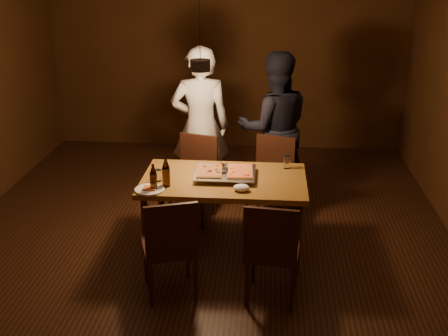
# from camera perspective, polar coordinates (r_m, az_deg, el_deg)

# --- Properties ---
(room_shell) EXTENTS (6.00, 6.00, 6.00)m
(room_shell) POSITION_cam_1_polar(r_m,az_deg,el_deg) (5.12, -2.37, 6.52)
(room_shell) COLOR #3D1F10
(room_shell) RESTS_ON ground
(dining_table) EXTENTS (1.50, 0.90, 0.75)m
(dining_table) POSITION_cam_1_polar(r_m,az_deg,el_deg) (5.17, -0.00, -1.80)
(dining_table) COLOR #9C6827
(dining_table) RESTS_ON floor
(chair_far_left) EXTENTS (0.52, 0.52, 0.49)m
(chair_far_left) POSITION_cam_1_polar(r_m,az_deg,el_deg) (5.94, -2.92, -0.18)
(chair_far_left) COLOR #38190F
(chair_far_left) RESTS_ON floor
(chair_far_right) EXTENTS (0.53, 0.53, 0.49)m
(chair_far_right) POSITION_cam_1_polar(r_m,az_deg,el_deg) (5.91, 4.90, -0.35)
(chair_far_right) COLOR #38190F
(chair_far_right) RESTS_ON floor
(chair_near_left) EXTENTS (0.53, 0.53, 0.49)m
(chair_near_left) POSITION_cam_1_polar(r_m,az_deg,el_deg) (4.53, -5.49, -7.29)
(chair_near_left) COLOR #38190F
(chair_near_left) RESTS_ON floor
(chair_near_right) EXTENTS (0.46, 0.46, 0.49)m
(chair_near_right) POSITION_cam_1_polar(r_m,az_deg,el_deg) (4.46, 4.87, -7.74)
(chair_near_right) COLOR #38190F
(chair_near_right) RESTS_ON floor
(pizza_tray) EXTENTS (0.59, 0.50, 0.05)m
(pizza_tray) POSITION_cam_1_polar(r_m,az_deg,el_deg) (5.16, 0.13, -0.65)
(pizza_tray) COLOR silver
(pizza_tray) RESTS_ON dining_table
(pizza_meat) EXTENTS (0.24, 0.37, 0.02)m
(pizza_meat) POSITION_cam_1_polar(r_m,az_deg,el_deg) (5.16, -1.45, -0.26)
(pizza_meat) COLOR maroon
(pizza_meat) RESTS_ON pizza_tray
(pizza_cheese) EXTENTS (0.26, 0.38, 0.02)m
(pizza_cheese) POSITION_cam_1_polar(r_m,az_deg,el_deg) (5.15, 1.64, -0.30)
(pizza_cheese) COLOR gold
(pizza_cheese) RESTS_ON pizza_tray
(spatula) EXTENTS (0.15, 0.25, 0.04)m
(spatula) POSITION_cam_1_polar(r_m,az_deg,el_deg) (5.16, 0.09, -0.19)
(spatula) COLOR silver
(spatula) RESTS_ON pizza_tray
(beer_bottle_a) EXTENTS (0.06, 0.06, 0.24)m
(beer_bottle_a) POSITION_cam_1_polar(r_m,az_deg,el_deg) (4.87, -7.19, -0.96)
(beer_bottle_a) COLOR black
(beer_bottle_a) RESTS_ON dining_table
(beer_bottle_b) EXTENTS (0.07, 0.07, 0.26)m
(beer_bottle_b) POSITION_cam_1_polar(r_m,az_deg,el_deg) (4.94, -5.91, -0.42)
(beer_bottle_b) COLOR black
(beer_bottle_b) RESTS_ON dining_table
(water_glass_left) EXTENTS (0.07, 0.07, 0.11)m
(water_glass_left) POSITION_cam_1_polar(r_m,az_deg,el_deg) (5.09, -6.72, -0.74)
(water_glass_left) COLOR silver
(water_glass_left) RESTS_ON dining_table
(water_glass_right) EXTENTS (0.06, 0.06, 0.12)m
(water_glass_right) POSITION_cam_1_polar(r_m,az_deg,el_deg) (5.39, 6.41, 0.60)
(water_glass_right) COLOR silver
(water_glass_right) RESTS_ON dining_table
(plate_slice) EXTENTS (0.26, 0.26, 0.03)m
(plate_slice) POSITION_cam_1_polar(r_m,az_deg,el_deg) (4.91, -7.56, -2.17)
(plate_slice) COLOR white
(plate_slice) RESTS_ON dining_table
(napkin) EXTENTS (0.14, 0.11, 0.06)m
(napkin) POSITION_cam_1_polar(r_m,az_deg,el_deg) (4.86, 1.78, -2.02)
(napkin) COLOR white
(napkin) RESTS_ON dining_table
(diner_white) EXTENTS (0.70, 0.51, 1.77)m
(diner_white) POSITION_cam_1_polar(r_m,az_deg,el_deg) (6.23, -2.40, 4.28)
(diner_white) COLOR white
(diner_white) RESTS_ON floor
(diner_dark) EXTENTS (0.93, 0.78, 1.71)m
(diner_dark) POSITION_cam_1_polar(r_m,az_deg,el_deg) (6.29, 5.15, 4.05)
(diner_dark) COLOR black
(diner_dark) RESTS_ON floor
(pendant_lamp) EXTENTS (0.18, 0.18, 1.10)m
(pendant_lamp) POSITION_cam_1_polar(r_m,az_deg,el_deg) (5.04, -2.43, 10.49)
(pendant_lamp) COLOR black
(pendant_lamp) RESTS_ON ceiling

